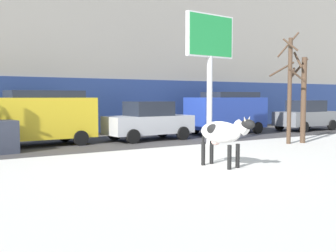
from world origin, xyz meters
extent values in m
plane|color=silver|center=(0.00, 0.00, 0.00)|extent=(120.00, 120.00, 0.00)
cube|color=#423F3F|center=(0.00, 7.16, 0.00)|extent=(60.00, 5.60, 0.01)
cube|color=gray|center=(0.00, 13.01, 6.50)|extent=(44.00, 6.00, 13.00)
cube|color=navy|center=(0.00, 9.96, 1.60)|extent=(43.12, 0.10, 2.80)
ellipsoid|color=silver|center=(1.13, -0.42, 1.02)|extent=(0.87, 1.49, 0.64)
ellipsoid|color=black|center=(0.94, -0.36, 1.07)|extent=(0.39, 0.61, 0.40)
cylinder|color=black|center=(1.42, -0.86, 0.35)|extent=(0.12, 0.12, 0.70)
cylinder|color=black|center=(1.03, -0.94, 0.35)|extent=(0.12, 0.12, 0.70)
cylinder|color=black|center=(1.22, 0.10, 0.35)|extent=(0.12, 0.12, 0.70)
cylinder|color=black|center=(0.83, 0.02, 0.35)|extent=(0.12, 0.12, 0.70)
cylinder|color=silver|center=(1.28, -1.15, 1.20)|extent=(0.35, 0.52, 0.44)
ellipsoid|color=black|center=(1.32, -1.37, 1.30)|extent=(0.32, 0.48, 0.28)
cone|color=beige|center=(1.42, -1.31, 1.46)|extent=(0.12, 0.08, 0.15)
cone|color=beige|center=(1.21, -1.35, 1.46)|extent=(0.12, 0.08, 0.15)
cylinder|color=black|center=(0.99, 0.23, 0.77)|extent=(0.06, 0.06, 0.60)
ellipsoid|color=beige|center=(1.09, -0.25, 0.72)|extent=(0.29, 0.32, 0.20)
cylinder|color=silver|center=(4.29, 4.15, 1.90)|extent=(0.24, 0.24, 3.80)
cube|color=silver|center=(4.29, 4.15, 4.65)|extent=(2.53, 0.40, 1.82)
cube|color=green|center=(4.29, 4.12, 4.65)|extent=(2.41, 0.35, 1.70)
cube|color=gold|center=(-2.13, 7.55, 1.17)|extent=(4.68, 2.10, 1.70)
cube|color=#1E232D|center=(-1.83, 7.56, 2.17)|extent=(3.07, 1.80, 0.30)
cylinder|color=black|center=(-0.68, 8.57, 0.32)|extent=(0.65, 0.25, 0.64)
cylinder|color=black|center=(-0.59, 6.67, 0.32)|extent=(0.65, 0.25, 0.64)
cylinder|color=black|center=(-3.58, 6.54, 0.32)|extent=(0.65, 0.25, 0.64)
cube|color=#B7BABF|center=(2.91, 7.04, 0.74)|extent=(4.27, 1.94, 0.84)
cube|color=#1E232D|center=(2.91, 7.04, 1.50)|extent=(2.07, 1.63, 0.68)
cylinder|color=black|center=(4.24, 7.98, 0.32)|extent=(0.65, 0.25, 0.64)
cylinder|color=black|center=(4.32, 6.22, 0.32)|extent=(0.65, 0.25, 0.64)
cylinder|color=black|center=(1.51, 7.86, 0.32)|extent=(0.65, 0.25, 0.64)
cylinder|color=black|center=(1.59, 6.10, 0.32)|extent=(0.65, 0.25, 0.64)
cube|color=#233D9E|center=(8.23, 7.65, 1.17)|extent=(4.68, 2.10, 1.70)
cube|color=#1E232D|center=(8.53, 7.66, 2.17)|extent=(3.07, 1.80, 0.30)
cylinder|color=black|center=(9.68, 8.66, 0.32)|extent=(0.65, 0.25, 0.64)
cylinder|color=black|center=(9.76, 6.76, 0.32)|extent=(0.65, 0.25, 0.64)
cylinder|color=black|center=(6.69, 8.53, 0.32)|extent=(0.65, 0.25, 0.64)
cylinder|color=black|center=(6.78, 6.63, 0.32)|extent=(0.65, 0.25, 0.64)
cube|color=slate|center=(13.77, 6.71, 0.74)|extent=(4.27, 1.94, 0.84)
cube|color=#1E232D|center=(13.77, 6.71, 1.50)|extent=(2.07, 1.63, 0.68)
cylinder|color=black|center=(15.10, 7.64, 0.32)|extent=(0.65, 0.25, 0.64)
cylinder|color=black|center=(15.18, 5.89, 0.32)|extent=(0.65, 0.25, 0.64)
cylinder|color=black|center=(12.37, 7.52, 0.32)|extent=(0.65, 0.25, 0.64)
cylinder|color=black|center=(12.45, 5.77, 0.32)|extent=(0.65, 0.25, 0.64)
cylinder|color=#282833|center=(4.71, 10.55, 0.44)|extent=(0.24, 0.24, 0.88)
cube|color=brown|center=(4.71, 10.55, 1.20)|extent=(0.36, 0.22, 0.64)
sphere|color=beige|center=(4.71, 10.55, 1.63)|extent=(0.20, 0.20, 0.20)
cylinder|color=#4C3828|center=(8.17, 2.35, 1.90)|extent=(0.23, 0.23, 3.80)
cylinder|color=#4C3828|center=(7.90, 2.79, 3.06)|extent=(0.97, 0.66, 0.68)
cylinder|color=#4C3828|center=(7.87, 2.46, 3.68)|extent=(0.34, 0.70, 0.77)
cylinder|color=#4C3828|center=(8.30, 2.81, 3.30)|extent=(1.01, 0.39, 1.03)
cylinder|color=#4C3828|center=(7.36, 2.45, 2.30)|extent=(0.18, 0.18, 4.60)
cylinder|color=#4C3828|center=(7.62, 2.81, 4.36)|extent=(0.82, 0.62, 1.12)
cylinder|color=#4C3828|center=(7.13, 2.25, 4.26)|extent=(0.49, 0.56, 0.58)
cylinder|color=#4C3828|center=(7.30, 1.98, 2.96)|extent=(0.99, 0.22, 0.62)
cylinder|color=#4C3828|center=(7.51, 3.05, 3.30)|extent=(1.25, 0.39, 0.71)
camera|label=1|loc=(-6.42, -9.53, 2.06)|focal=42.83mm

